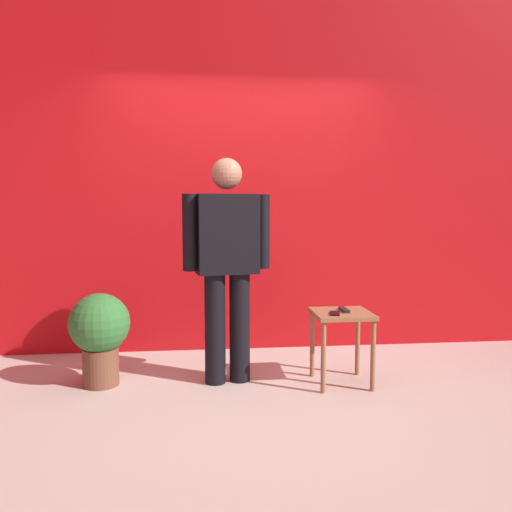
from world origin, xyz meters
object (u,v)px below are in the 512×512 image
standing_person (227,258)px  potted_plant (100,331)px  cell_phone (335,313)px  side_table (342,326)px  tv_remote (344,310)px

standing_person → potted_plant: bearing=178.8°
standing_person → cell_phone: 0.88m
potted_plant → cell_phone: bearing=-7.3°
side_table → tv_remote: (0.02, 0.03, 0.12)m
cell_phone → potted_plant: size_ratio=0.21×
tv_remote → potted_plant: (-1.80, 0.12, -0.15)m
side_table → cell_phone: size_ratio=3.77×
side_table → tv_remote: bearing=49.0°
cell_phone → potted_plant: 1.72m
side_table → tv_remote: tv_remote is taller
cell_phone → tv_remote: bearing=60.7°
tv_remote → potted_plant: bearing=176.2°
cell_phone → standing_person: bearing=-178.9°
standing_person → cell_phone: size_ratio=11.59×
tv_remote → potted_plant: size_ratio=0.25×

